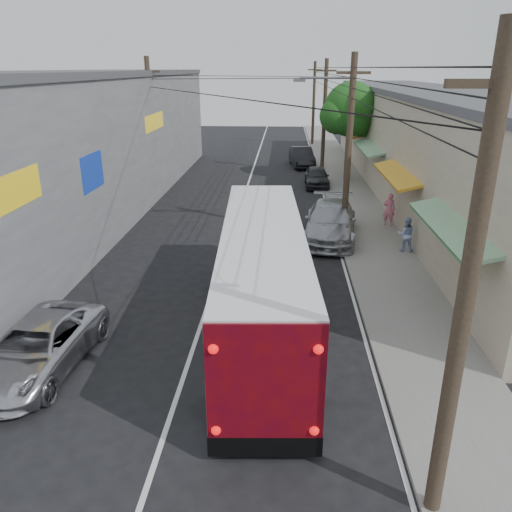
{
  "coord_description": "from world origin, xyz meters",
  "views": [
    {
      "loc": [
        2.47,
        -8.88,
        7.39
      ],
      "look_at": [
        1.58,
        6.57,
        1.54
      ],
      "focal_mm": 35.0,
      "sensor_mm": 36.0,
      "label": 1
    }
  ],
  "objects": [
    {
      "name": "jeepney",
      "position": [
        -3.8,
        1.95,
        0.65
      ],
      "size": [
        2.5,
        4.82,
        1.3
      ],
      "primitive_type": "imported",
      "rotation": [
        0.0,
        0.0,
        -0.07
      ],
      "color": "silver",
      "rests_on": "ground"
    },
    {
      "name": "street_tree",
      "position": [
        6.87,
        26.02,
        4.67
      ],
      "size": [
        4.4,
        4.0,
        6.6
      ],
      "color": "#3F2B19",
      "rests_on": "ground"
    },
    {
      "name": "coach_bus",
      "position": [
        1.89,
        4.52,
        1.64
      ],
      "size": [
        3.02,
        11.12,
        3.17
      ],
      "rotation": [
        0.0,
        0.0,
        0.05
      ],
      "color": "white",
      "rests_on": "ground"
    },
    {
      "name": "ground",
      "position": [
        0.0,
        0.0,
        0.0
      ],
      "size": [
        120.0,
        120.0,
        0.0
      ],
      "primitive_type": "plane",
      "color": "black",
      "rests_on": "ground"
    },
    {
      "name": "pedestrian_far",
      "position": [
        7.6,
        11.3,
        0.86
      ],
      "size": [
        0.78,
        0.64,
        1.48
      ],
      "primitive_type": "imported",
      "rotation": [
        0.0,
        0.0,
        3.03
      ],
      "color": "#9CB2E4",
      "rests_on": "sidewalk"
    },
    {
      "name": "building_left",
      "position": [
        -8.5,
        18.0,
        3.65
      ],
      "size": [
        7.2,
        36.0,
        7.25
      ],
      "color": "gray",
      "rests_on": "ground"
    },
    {
      "name": "building_right",
      "position": [
        10.99,
        22.0,
        3.15
      ],
      "size": [
        7.09,
        40.0,
        6.25
      ],
      "color": "#BCB295",
      "rests_on": "ground"
    },
    {
      "name": "parked_car_far",
      "position": [
        3.8,
        31.14,
        0.74
      ],
      "size": [
        2.12,
        4.66,
        1.48
      ],
      "primitive_type": "imported",
      "rotation": [
        0.0,
        0.0,
        0.13
      ],
      "color": "black",
      "rests_on": "ground"
    },
    {
      "name": "pedestrian_near",
      "position": [
        7.6,
        14.99,
        0.93
      ],
      "size": [
        0.67,
        0.53,
        1.62
      ],
      "primitive_type": "imported",
      "rotation": [
        0.0,
        0.0,
        2.87
      ],
      "color": "pink",
      "rests_on": "sidewalk"
    },
    {
      "name": "parked_suv",
      "position": [
        4.6,
        13.15,
        0.81
      ],
      "size": [
        2.92,
        5.81,
        1.62
      ],
      "primitive_type": "imported",
      "rotation": [
        0.0,
        0.0,
        -0.12
      ],
      "color": "#A4A6AC",
      "rests_on": "ground"
    },
    {
      "name": "utility_poles",
      "position": [
        3.13,
        20.33,
        4.13
      ],
      "size": [
        11.8,
        45.28,
        8.0
      ],
      "color": "#473828",
      "rests_on": "ground"
    },
    {
      "name": "parked_car_mid",
      "position": [
        4.6,
        23.89,
        0.65
      ],
      "size": [
        1.55,
        3.83,
        1.31
      ],
      "primitive_type": "imported",
      "rotation": [
        0.0,
        0.0,
        -0.0
      ],
      "color": "#29292E",
      "rests_on": "ground"
    },
    {
      "name": "sidewalk",
      "position": [
        6.5,
        20.0,
        0.06
      ],
      "size": [
        3.0,
        80.0,
        0.12
      ],
      "primitive_type": "cube",
      "color": "slate",
      "rests_on": "ground"
    }
  ]
}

